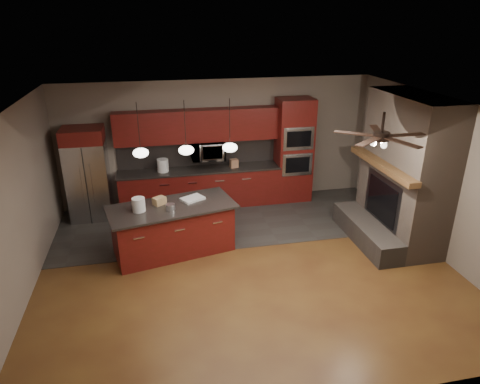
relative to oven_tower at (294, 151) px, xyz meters
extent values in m
plane|color=brown|center=(-1.70, -2.69, -1.19)|extent=(7.00, 7.00, 0.00)
cube|color=white|center=(-1.70, -2.69, 1.61)|extent=(7.00, 6.00, 0.02)
cube|color=gray|center=(-1.70, 0.31, 0.21)|extent=(7.00, 0.02, 2.80)
cube|color=gray|center=(1.80, -2.69, 0.21)|extent=(0.02, 6.00, 2.80)
cube|color=gray|center=(-5.20, -2.69, 0.21)|extent=(0.02, 6.00, 2.80)
cube|color=#302E2B|center=(-1.70, -0.89, -1.19)|extent=(7.00, 2.40, 0.01)
cube|color=brown|center=(1.40, -2.29, 0.21)|extent=(0.80, 2.00, 2.80)
cube|color=#453E38|center=(0.75, -2.29, -0.99)|extent=(0.50, 2.00, 0.40)
cube|color=#2D2D30|center=(1.02, -2.29, -0.37)|extent=(0.05, 1.20, 0.95)
cube|color=black|center=(1.00, -2.29, -0.37)|extent=(0.02, 1.00, 0.75)
cube|color=brown|center=(0.90, -2.29, 0.36)|extent=(0.22, 2.10, 0.10)
cube|color=#621212|center=(-2.18, 0.01, -0.76)|extent=(3.55, 0.60, 0.86)
cube|color=black|center=(-2.18, 0.01, -0.31)|extent=(3.59, 0.64, 0.04)
cube|color=black|center=(-2.18, 0.29, 0.01)|extent=(3.55, 0.03, 0.60)
cube|color=#621212|center=(-2.18, 0.13, 0.66)|extent=(3.55, 0.35, 0.70)
cube|color=#621212|center=(0.00, 0.01, 0.00)|extent=(0.80, 0.60, 2.38)
cube|color=silver|center=(0.00, -0.30, -0.24)|extent=(0.70, 0.03, 0.52)
cube|color=black|center=(0.00, -0.32, -0.24)|extent=(0.55, 0.02, 0.35)
cube|color=silver|center=(0.00, -0.30, 0.36)|extent=(0.70, 0.03, 0.52)
cube|color=black|center=(0.00, -0.32, 0.36)|extent=(0.55, 0.02, 0.35)
imported|color=silver|center=(-1.98, 0.06, 0.11)|extent=(0.73, 0.41, 0.50)
cube|color=silver|center=(-4.53, -0.07, -0.36)|extent=(0.84, 0.72, 1.67)
cube|color=#2D2D30|center=(-4.53, -0.44, -0.36)|extent=(0.02, 0.02, 1.65)
cube|color=silver|center=(-4.63, -0.45, -0.31)|extent=(0.03, 0.03, 0.84)
cube|color=silver|center=(-4.43, -0.45, -0.31)|extent=(0.03, 0.03, 0.84)
cube|color=#621212|center=(-4.53, -0.08, 0.63)|extent=(0.84, 0.72, 0.30)
cube|color=#621212|center=(-2.90, -1.92, -0.75)|extent=(2.22, 1.29, 0.88)
cube|color=black|center=(-2.90, -1.92, -0.29)|extent=(2.40, 1.47, 0.04)
cylinder|color=silver|center=(-3.47, -2.01, -0.15)|extent=(0.28, 0.28, 0.24)
cylinder|color=silver|center=(-2.93, -2.08, -0.22)|extent=(0.22, 0.22, 0.11)
cube|color=silver|center=(-2.51, -1.71, -0.25)|extent=(0.48, 0.44, 0.04)
cube|color=tan|center=(-3.11, -1.80, -0.20)|extent=(0.26, 0.25, 0.14)
cylinder|color=white|center=(-2.97, 0.01, -0.15)|extent=(0.33, 0.33, 0.28)
cube|color=#A57355|center=(-1.40, -0.04, -0.20)|extent=(0.19, 0.16, 0.19)
cylinder|color=black|center=(-3.35, -1.99, 1.22)|extent=(0.01, 0.01, 0.78)
ellipsoid|color=white|center=(-3.35, -1.99, 0.77)|extent=(0.26, 0.26, 0.16)
cylinder|color=black|center=(-2.60, -1.99, 1.22)|extent=(0.01, 0.01, 0.78)
ellipsoid|color=white|center=(-2.60, -1.99, 0.77)|extent=(0.26, 0.26, 0.16)
cylinder|color=black|center=(-1.85, -1.99, 1.22)|extent=(0.01, 0.01, 0.78)
ellipsoid|color=white|center=(-1.85, -1.99, 0.77)|extent=(0.26, 0.26, 0.16)
cylinder|color=black|center=(0.10, -3.49, 1.46)|extent=(0.04, 0.04, 0.30)
cylinder|color=black|center=(0.10, -3.49, 1.26)|extent=(0.24, 0.24, 0.12)
cube|color=black|center=(0.48, -3.49, 1.26)|extent=(0.60, 0.12, 0.01)
cube|color=black|center=(0.22, -3.13, 1.26)|extent=(0.30, 0.61, 0.01)
cube|color=black|center=(-0.21, -3.27, 1.26)|extent=(0.56, 0.45, 0.01)
cube|color=black|center=(-0.21, -3.72, 1.26)|extent=(0.56, 0.45, 0.01)
cube|color=black|center=(0.22, -3.85, 1.26)|extent=(0.30, 0.61, 0.01)
camera|label=1|loc=(-3.13, -8.95, 2.89)|focal=32.00mm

